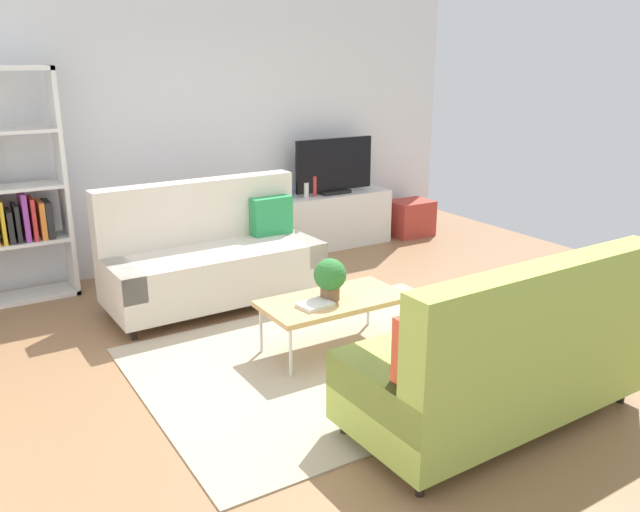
% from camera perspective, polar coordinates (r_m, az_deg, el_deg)
% --- Properties ---
extents(ground_plane, '(7.68, 7.68, 0.00)m').
position_cam_1_polar(ground_plane, '(5.11, 1.95, -8.14)').
color(ground_plane, '#936B47').
extents(wall_far, '(6.40, 0.12, 2.90)m').
position_cam_1_polar(wall_far, '(7.15, -10.63, 11.01)').
color(wall_far, silver).
rests_on(wall_far, ground_plane).
extents(area_rug, '(2.90, 2.20, 0.01)m').
position_cam_1_polar(area_rug, '(4.92, 1.89, -9.08)').
color(area_rug, tan).
rests_on(area_rug, ground_plane).
extents(couch_beige, '(1.92, 0.89, 1.10)m').
position_cam_1_polar(couch_beige, '(5.96, -9.44, -0.06)').
color(couch_beige, beige).
rests_on(couch_beige, ground_plane).
extents(couch_green, '(1.92, 0.89, 1.10)m').
position_cam_1_polar(couch_green, '(4.09, 15.55, -8.58)').
color(couch_green, '#A3BC4C').
rests_on(couch_green, ground_plane).
extents(coffee_table, '(1.10, 0.56, 0.42)m').
position_cam_1_polar(coffee_table, '(4.94, 1.14, -4.05)').
color(coffee_table, tan).
rests_on(coffee_table, ground_plane).
extents(tv_console, '(1.40, 0.44, 0.64)m').
position_cam_1_polar(tv_console, '(7.72, 1.14, 3.20)').
color(tv_console, silver).
rests_on(tv_console, ground_plane).
extents(tv, '(1.00, 0.20, 0.64)m').
position_cam_1_polar(tv, '(7.58, 1.25, 7.82)').
color(tv, black).
rests_on(tv, tv_console).
extents(storage_trunk, '(0.52, 0.40, 0.44)m').
position_cam_1_polar(storage_trunk, '(8.30, 7.93, 3.32)').
color(storage_trunk, '#B2382D').
rests_on(storage_trunk, ground_plane).
extents(potted_plant, '(0.25, 0.25, 0.32)m').
position_cam_1_polar(potted_plant, '(4.85, 0.88, -1.86)').
color(potted_plant, brown).
rests_on(potted_plant, coffee_table).
extents(table_book_0, '(0.26, 0.21, 0.03)m').
position_cam_1_polar(table_book_0, '(4.78, -0.44, -4.28)').
color(table_book_0, silver).
rests_on(table_book_0, coffee_table).
extents(vase_0, '(0.13, 0.13, 0.15)m').
position_cam_1_polar(vase_0, '(7.39, -2.86, 5.69)').
color(vase_0, '#4C72B2').
rests_on(vase_0, tv_console).
extents(bottle_0, '(0.06, 0.06, 0.17)m').
position_cam_1_polar(bottle_0, '(7.40, -1.23, 5.80)').
color(bottle_0, silver).
rests_on(bottle_0, tv_console).
extents(bottle_1, '(0.05, 0.05, 0.23)m').
position_cam_1_polar(bottle_1, '(7.45, -0.48, 6.13)').
color(bottle_1, red).
rests_on(bottle_1, tv_console).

